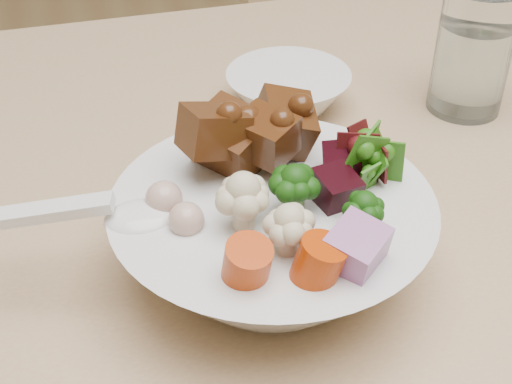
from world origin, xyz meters
TOP-DOWN VIEW (x-y plane):
  - chair_far at (0.20, 0.92)m, footprint 0.53×0.53m
  - food_bowl at (-0.26, 0.09)m, footprint 0.25×0.25m
  - soup_spoon at (-0.38, 0.10)m, footprint 0.15×0.07m
  - water_glass at (0.02, 0.29)m, footprint 0.08×0.08m
  - side_bowl at (-0.17, 0.33)m, footprint 0.13×0.13m

SIDE VIEW (x-z plane):
  - chair_far at x=0.20m, z-range 0.06..1.03m
  - side_bowl at x=-0.17m, z-range 0.84..0.88m
  - food_bowl at x=-0.26m, z-range 0.81..0.95m
  - water_glass at x=0.02m, z-range 0.83..0.97m
  - soup_spoon at x=-0.38m, z-range 0.89..0.92m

